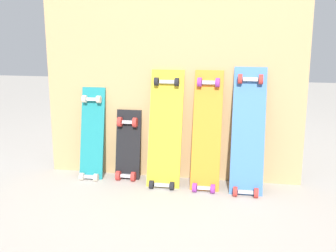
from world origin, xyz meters
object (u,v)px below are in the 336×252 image
skateboard_teal (92,138)px  skateboard_yellow (165,133)px  skateboard_blue (248,135)px  skateboard_black (128,149)px  skateboard_orange (207,135)px

skateboard_teal → skateboard_yellow: (0.56, -0.03, 0.07)m
skateboard_yellow → skateboard_blue: skateboard_blue is taller
skateboard_blue → skateboard_teal: bearing=177.4°
skateboard_teal → skateboard_black: bearing=4.1°
skateboard_black → skateboard_orange: (0.59, -0.06, 0.15)m
skateboard_teal → skateboard_orange: 0.86m
skateboard_black → skateboard_orange: size_ratio=0.65×
skateboard_black → skateboard_blue: (0.87, -0.07, 0.16)m
skateboard_black → skateboard_yellow: (0.29, -0.05, 0.15)m
skateboard_teal → skateboard_blue: bearing=-2.6°
skateboard_black → skateboard_blue: 0.89m
skateboard_black → skateboard_blue: size_ratio=0.63×
skateboard_orange → skateboard_blue: (0.28, -0.01, 0.01)m
skateboard_teal → skateboard_yellow: bearing=-3.5°
skateboard_black → skateboard_orange: 0.61m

